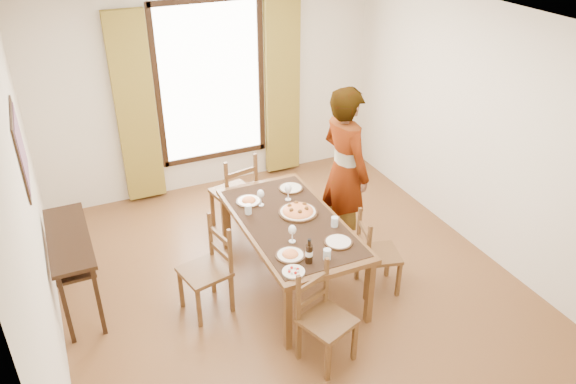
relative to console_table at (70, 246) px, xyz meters
name	(u,v)px	position (x,y,z in m)	size (l,w,h in m)	color
ground	(290,283)	(2.03, -0.60, -0.68)	(5.00, 5.00, 0.00)	#582D1B
room_shell	(284,146)	(2.03, -0.47, 0.86)	(4.60, 5.10, 2.74)	silver
console_table	(70,246)	(0.00, 0.00, 0.00)	(0.38, 1.20, 0.80)	black
dining_table	(291,226)	(2.05, -0.56, 0.01)	(0.96, 1.85, 0.76)	brown
chair_west	(208,271)	(1.16, -0.60, -0.24)	(0.50, 0.50, 0.95)	brown
chair_north	(235,194)	(1.88, 0.64, -0.21)	(0.53, 0.53, 1.02)	brown
chair_south	(324,320)	(1.87, -1.65, -0.26)	(0.52, 0.52, 0.91)	brown
chair_east	(376,255)	(2.80, -1.01, -0.27)	(0.47, 0.47, 0.88)	brown
man	(345,171)	(2.88, -0.17, 0.27)	(0.55, 0.76, 1.91)	#95969D
plate_sw	(290,254)	(1.80, -1.10, 0.10)	(0.27, 0.27, 0.05)	silver
plate_se	(338,241)	(2.30, -1.10, 0.10)	(0.27, 0.27, 0.05)	silver
plate_nw	(249,200)	(1.80, -0.05, 0.10)	(0.27, 0.27, 0.05)	silver
plate_ne	(291,187)	(2.32, 0.03, 0.10)	(0.27, 0.27, 0.05)	silver
pasta_platter	(298,209)	(2.18, -0.46, 0.12)	(0.40, 0.40, 0.10)	#D54F1B
caprese_plate	(294,271)	(1.73, -1.33, 0.09)	(0.20, 0.20, 0.04)	silver
wine_glass_a	(292,234)	(1.91, -0.90, 0.16)	(0.08, 0.08, 0.18)	white
wine_glass_b	(288,192)	(2.20, -0.17, 0.16)	(0.08, 0.08, 0.18)	white
wine_glass_c	(261,197)	(1.90, -0.16, 0.16)	(0.08, 0.08, 0.18)	white
tumbler_a	(335,222)	(2.40, -0.83, 0.12)	(0.07, 0.07, 0.10)	silver
tumbler_b	(248,209)	(1.72, -0.26, 0.12)	(0.07, 0.07, 0.10)	silver
tumbler_c	(327,254)	(2.08, -1.27, 0.12)	(0.07, 0.07, 0.10)	silver
wine_bottle	(309,251)	(1.91, -1.25, 0.20)	(0.07, 0.07, 0.25)	black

